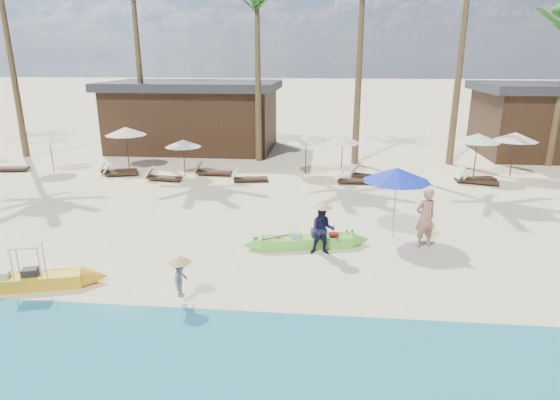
# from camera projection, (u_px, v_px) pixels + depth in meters

# --- Properties ---
(ground) EXTENTS (240.00, 240.00, 0.00)m
(ground) POSITION_uv_depth(u_px,v_px,m) (305.00, 268.00, 13.38)
(ground) COLOR beige
(ground) RESTS_ON ground
(wet_sand_strip) EXTENTS (240.00, 4.50, 0.01)m
(wet_sand_strip) POSITION_uv_depth(u_px,v_px,m) (293.00, 385.00, 8.62)
(wet_sand_strip) COLOR tan
(wet_sand_strip) RESTS_ON ground
(green_canoe) EXTENTS (4.55, 1.26, 0.58)m
(green_canoe) POSITION_uv_depth(u_px,v_px,m) (306.00, 241.00, 14.82)
(green_canoe) COLOR #71DD43
(green_canoe) RESTS_ON ground
(yellow_canoe) EXTENTS (4.58, 1.60, 1.22)m
(yellow_canoe) POSITION_uv_depth(u_px,v_px,m) (24.00, 281.00, 12.17)
(yellow_canoe) COLOR yellow
(yellow_canoe) RESTS_ON ground
(tourist) EXTENTS (0.83, 0.71, 1.94)m
(tourist) POSITION_uv_depth(u_px,v_px,m) (425.00, 218.00, 14.65)
(tourist) COLOR tan
(tourist) RESTS_ON ground
(vendor_green) EXTENTS (0.76, 0.60, 1.54)m
(vendor_green) POSITION_uv_depth(u_px,v_px,m) (323.00, 230.00, 14.16)
(vendor_green) COLOR #141537
(vendor_green) RESTS_ON ground
(vendor_yellow) EXTENTS (0.39, 0.64, 0.96)m
(vendor_yellow) POSITION_uv_depth(u_px,v_px,m) (181.00, 278.00, 11.33)
(vendor_yellow) COLOR gray
(vendor_yellow) RESTS_ON ground
(blue_umbrella) EXTENTS (2.21, 2.21, 2.38)m
(blue_umbrella) POSITION_uv_depth(u_px,v_px,m) (397.00, 175.00, 15.12)
(blue_umbrella) COLOR #99999E
(blue_umbrella) RESTS_ON ground
(lounger_1_right) EXTENTS (1.88, 0.82, 0.62)m
(lounger_1_right) POSITION_uv_depth(u_px,v_px,m) (5.00, 168.00, 24.58)
(lounger_1_right) COLOR #322014
(lounger_1_right) RESTS_ON ground
(resort_parasol_2) EXTENTS (1.91, 1.91, 1.97)m
(resort_parasol_2) POSITION_uv_depth(u_px,v_px,m) (49.00, 138.00, 24.07)
(resort_parasol_2) COLOR #322014
(resort_parasol_2) RESTS_ON ground
(lounger_2_left) EXTENTS (1.95, 0.85, 0.64)m
(lounger_2_left) POSITION_uv_depth(u_px,v_px,m) (8.00, 167.00, 24.60)
(lounger_2_left) COLOR #322014
(lounger_2_left) RESTS_ON ground
(resort_parasol_3) EXTENTS (2.17, 2.17, 2.24)m
(resort_parasol_3) POSITION_uv_depth(u_px,v_px,m) (126.00, 131.00, 24.80)
(resort_parasol_3) COLOR #322014
(resort_parasol_3) RESTS_ON ground
(lounger_3_left) EXTENTS (1.72, 0.86, 0.56)m
(lounger_3_left) POSITION_uv_depth(u_px,v_px,m) (119.00, 172.00, 23.66)
(lounger_3_left) COLOR #322014
(lounger_3_left) RESTS_ON ground
(lounger_3_right) EXTENTS (1.90, 0.99, 0.62)m
(lounger_3_right) POSITION_uv_depth(u_px,v_px,m) (116.00, 170.00, 24.10)
(lounger_3_right) COLOR #322014
(lounger_3_right) RESTS_ON ground
(resort_parasol_4) EXTENTS (1.80, 1.80, 1.86)m
(resort_parasol_4) POSITION_uv_depth(u_px,v_px,m) (183.00, 143.00, 23.21)
(resort_parasol_4) COLOR #322014
(resort_parasol_4) RESTS_ON ground
(lounger_4_left) EXTENTS (1.81, 0.75, 0.60)m
(lounger_4_left) POSITION_uv_depth(u_px,v_px,m) (162.00, 177.00, 22.77)
(lounger_4_left) COLOR #322014
(lounger_4_left) RESTS_ON ground
(lounger_4_right) EXTENTS (1.90, 0.67, 0.64)m
(lounger_4_right) POSITION_uv_depth(u_px,v_px,m) (211.00, 171.00, 23.80)
(lounger_4_right) COLOR #322014
(lounger_4_right) RESTS_ON ground
(resort_parasol_5) EXTENTS (1.94, 1.94, 2.00)m
(resort_parasol_5) POSITION_uv_depth(u_px,v_px,m) (306.00, 139.00, 23.57)
(resort_parasol_5) COLOR #322014
(resort_parasol_5) RESTS_ON ground
(lounger_5_left) EXTENTS (1.80, 0.83, 0.59)m
(lounger_5_left) POSITION_uv_depth(u_px,v_px,m) (248.00, 178.00, 22.56)
(lounger_5_left) COLOR #322014
(lounger_5_left) RESTS_ON ground
(resort_parasol_6) EXTENTS (1.90, 1.90, 1.96)m
(resort_parasol_6) POSITION_uv_depth(u_px,v_px,m) (343.00, 139.00, 23.82)
(resort_parasol_6) COLOR #322014
(resort_parasol_6) RESTS_ON ground
(lounger_6_left) EXTENTS (1.77, 0.64, 0.59)m
(lounger_6_left) POSITION_uv_depth(u_px,v_px,m) (352.00, 180.00, 22.22)
(lounger_6_left) COLOR #322014
(lounger_6_left) RESTS_ON ground
(lounger_6_right) EXTENTS (2.04, 1.22, 0.66)m
(lounger_6_right) POSITION_uv_depth(u_px,v_px,m) (368.00, 175.00, 22.95)
(lounger_6_right) COLOR #322014
(lounger_6_right) RESTS_ON ground
(resort_parasol_7) EXTENTS (2.16, 2.16, 2.22)m
(resort_parasol_7) POSITION_uv_depth(u_px,v_px,m) (478.00, 138.00, 22.84)
(resort_parasol_7) COLOR #322014
(resort_parasol_7) RESTS_ON ground
(lounger_7_left) EXTENTS (1.84, 0.73, 0.61)m
(lounger_7_left) POSITION_uv_depth(u_px,v_px,m) (397.00, 182.00, 21.79)
(lounger_7_left) COLOR #322014
(lounger_7_left) RESTS_ON ground
(lounger_7_right) EXTENTS (2.04, 0.94, 0.67)m
(lounger_7_right) POSITION_uv_depth(u_px,v_px,m) (473.00, 178.00, 22.45)
(lounger_7_right) COLOR #322014
(lounger_7_right) RESTS_ON ground
(resort_parasol_8) EXTENTS (2.16, 2.16, 2.22)m
(resort_parasol_8) POSITION_uv_depth(u_px,v_px,m) (515.00, 137.00, 23.14)
(resort_parasol_8) COLOR #322014
(resort_parasol_8) RESTS_ON ground
(lounger_8_left) EXTENTS (1.69, 0.96, 0.55)m
(lounger_8_left) POSITION_uv_depth(u_px,v_px,m) (479.00, 180.00, 22.14)
(lounger_8_left) COLOR #322014
(lounger_8_left) RESTS_ON ground
(palm_3) EXTENTS (2.08, 2.08, 10.52)m
(palm_3) POSITION_uv_depth(u_px,v_px,m) (257.00, 2.00, 24.74)
(palm_3) COLOR brown
(palm_3) RESTS_ON ground
(pavilion_west) EXTENTS (10.80, 6.60, 4.30)m
(pavilion_west) POSITION_uv_depth(u_px,v_px,m) (194.00, 115.00, 30.12)
(pavilion_west) COLOR #322014
(pavilion_west) RESTS_ON ground
(pavilion_east) EXTENTS (8.80, 6.60, 4.30)m
(pavilion_east) POSITION_uv_depth(u_px,v_px,m) (552.00, 119.00, 28.07)
(pavilion_east) COLOR #322014
(pavilion_east) RESTS_ON ground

